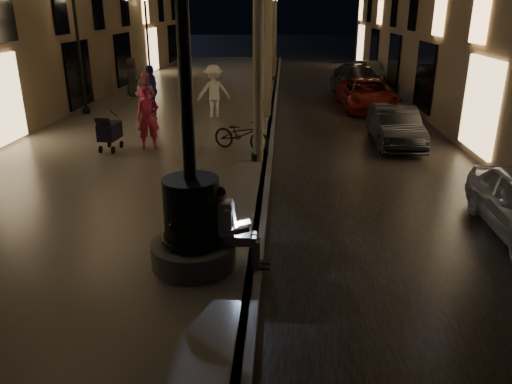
# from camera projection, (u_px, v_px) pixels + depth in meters

# --- Properties ---
(ground) EXTENTS (120.00, 120.00, 0.00)m
(ground) POSITION_uv_depth(u_px,v_px,m) (273.00, 115.00, 20.46)
(ground) COLOR black
(ground) RESTS_ON ground
(cobble_lane) EXTENTS (6.00, 45.00, 0.02)m
(cobble_lane) POSITION_uv_depth(u_px,v_px,m) (347.00, 116.00, 20.30)
(cobble_lane) COLOR black
(cobble_lane) RESTS_ON ground
(promenade) EXTENTS (8.00, 45.00, 0.20)m
(promenade) POSITION_uv_depth(u_px,v_px,m) (176.00, 112.00, 20.63)
(promenade) COLOR slate
(promenade) RESTS_ON ground
(curb_strip) EXTENTS (0.25, 45.00, 0.20)m
(curb_strip) POSITION_uv_depth(u_px,v_px,m) (273.00, 113.00, 20.42)
(curb_strip) COLOR #59595B
(curb_strip) RESTS_ON ground
(fountain_lamppost) EXTENTS (1.40, 1.40, 5.21)m
(fountain_lamppost) POSITION_uv_depth(u_px,v_px,m) (192.00, 208.00, 7.93)
(fountain_lamppost) COLOR #59595B
(fountain_lamppost) RESTS_ON promenade
(seated_man_laptop) EXTENTS (1.01, 0.34, 1.38)m
(seated_man_laptop) POSITION_uv_depth(u_px,v_px,m) (230.00, 225.00, 8.00)
(seated_man_laptop) COLOR gray
(seated_man_laptop) RESTS_ON promenade
(lamp_curb_a) EXTENTS (0.36, 0.36, 4.81)m
(lamp_curb_a) POSITION_uv_depth(u_px,v_px,m) (256.00, 47.00, 12.79)
(lamp_curb_a) COLOR black
(lamp_curb_a) RESTS_ON promenade
(lamp_curb_b) EXTENTS (0.36, 0.36, 4.81)m
(lamp_curb_b) POSITION_uv_depth(u_px,v_px,m) (267.00, 32.00, 20.27)
(lamp_curb_b) COLOR black
(lamp_curb_b) RESTS_ON promenade
(lamp_curb_c) EXTENTS (0.36, 0.36, 4.81)m
(lamp_curb_c) POSITION_uv_depth(u_px,v_px,m) (272.00, 25.00, 27.75)
(lamp_curb_c) COLOR black
(lamp_curb_c) RESTS_ON promenade
(lamp_curb_d) EXTENTS (0.36, 0.36, 4.81)m
(lamp_curb_d) POSITION_uv_depth(u_px,v_px,m) (275.00, 20.00, 35.23)
(lamp_curb_d) COLOR black
(lamp_curb_d) RESTS_ON promenade
(lamp_left_b) EXTENTS (0.36, 0.36, 4.81)m
(lamp_left_b) POSITION_uv_depth(u_px,v_px,m) (77.00, 34.00, 18.77)
(lamp_left_b) COLOR black
(lamp_left_b) RESTS_ON promenade
(lamp_left_c) EXTENTS (0.36, 0.36, 4.81)m
(lamp_left_c) POSITION_uv_depth(u_px,v_px,m) (146.00, 24.00, 28.12)
(lamp_left_c) COLOR black
(lamp_left_c) RESTS_ON promenade
(stroller) EXTENTS (0.54, 1.14, 1.15)m
(stroller) POSITION_uv_depth(u_px,v_px,m) (109.00, 131.00, 14.57)
(stroller) COLOR black
(stroller) RESTS_ON promenade
(car_second) EXTENTS (1.33, 3.75, 1.23)m
(car_second) POSITION_uv_depth(u_px,v_px,m) (395.00, 126.00, 15.93)
(car_second) COLOR black
(car_second) RESTS_ON ground
(car_third) EXTENTS (2.30, 4.70, 1.29)m
(car_third) POSITION_uv_depth(u_px,v_px,m) (367.00, 95.00, 21.37)
(car_third) COLOR maroon
(car_third) RESTS_ON ground
(car_rear) EXTENTS (2.39, 5.24, 1.49)m
(car_rear) POSITION_uv_depth(u_px,v_px,m) (357.00, 81.00, 24.54)
(car_rear) COLOR #313136
(car_rear) RESTS_ON ground
(car_fifth) EXTENTS (1.66, 3.82, 1.22)m
(car_fifth) POSITION_uv_depth(u_px,v_px,m) (366.00, 72.00, 28.85)
(car_fifth) COLOR #989893
(car_fifth) RESTS_ON ground
(pedestrian_red) EXTENTS (0.77, 0.64, 1.82)m
(pedestrian_red) POSITION_uv_depth(u_px,v_px,m) (148.00, 118.00, 14.71)
(pedestrian_red) COLOR #CA2848
(pedestrian_red) RESTS_ON promenade
(pedestrian_pink) EXTENTS (0.96, 0.81, 1.74)m
(pedestrian_pink) POSITION_uv_depth(u_px,v_px,m) (145.00, 96.00, 18.55)
(pedestrian_pink) COLOR #D57095
(pedestrian_pink) RESTS_ON promenade
(pedestrian_white) EXTENTS (1.41, 1.05, 1.96)m
(pedestrian_white) POSITION_uv_depth(u_px,v_px,m) (214.00, 91.00, 18.93)
(pedestrian_white) COLOR white
(pedestrian_white) RESTS_ON promenade
(pedestrian_blue) EXTENTS (1.01, 1.18, 1.89)m
(pedestrian_blue) POSITION_uv_depth(u_px,v_px,m) (151.00, 90.00, 19.46)
(pedestrian_blue) COLOR navy
(pedestrian_blue) RESTS_ON promenade
(pedestrian_dark) EXTENTS (0.57, 0.87, 1.76)m
(pedestrian_dark) POSITION_uv_depth(u_px,v_px,m) (132.00, 77.00, 23.38)
(pedestrian_dark) COLOR #37363C
(pedestrian_dark) RESTS_ON promenade
(bicycle) EXTENTS (1.92, 1.33, 0.95)m
(bicycle) POSITION_uv_depth(u_px,v_px,m) (241.00, 134.00, 14.66)
(bicycle) COLOR black
(bicycle) RESTS_ON promenade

